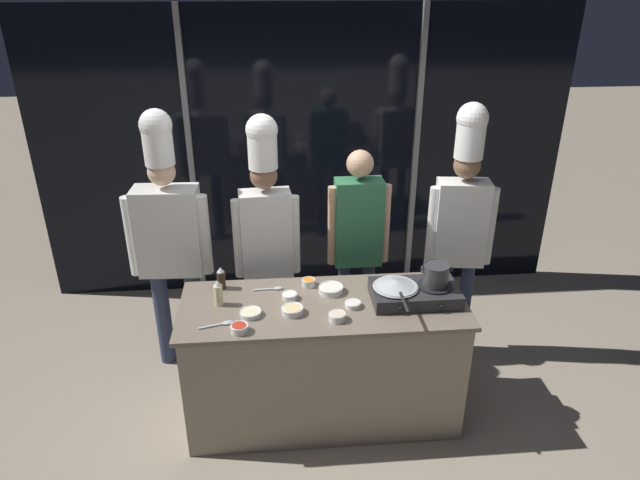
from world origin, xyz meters
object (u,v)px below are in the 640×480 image
at_px(serving_spoon_slotted, 222,324).
at_px(chef_sous, 266,224).
at_px(prep_bowl_rice, 290,296).
at_px(prep_bowl_carrots, 308,282).
at_px(prep_bowl_onion, 353,304).
at_px(chef_line, 462,214).
at_px(prep_bowl_chicken, 337,316).
at_px(prep_bowl_chili_flakes, 239,328).
at_px(prep_bowl_garlic, 331,289).
at_px(frying_pan, 396,284).
at_px(prep_bowl_ginger, 292,310).
at_px(chef_head, 169,230).
at_px(stock_pot, 436,274).
at_px(prep_bowl_noodles, 251,313).
at_px(squeeze_bottle_soy, 221,278).
at_px(squeeze_bottle_oil, 218,293).
at_px(person_guest, 358,234).
at_px(portable_stove, 415,293).
at_px(serving_spoon_solid, 274,289).

distance_m(serving_spoon_slotted, chef_sous, 0.93).
bearing_deg(prep_bowl_rice, prep_bowl_carrots, 50.13).
bearing_deg(prep_bowl_onion, chef_line, 38.19).
relative_size(prep_bowl_chicken, serving_spoon_slotted, 0.51).
relative_size(prep_bowl_chili_flakes, prep_bowl_chicken, 1.00).
xyz_separation_m(prep_bowl_garlic, chef_line, (1.05, 0.53, 0.29)).
xyz_separation_m(frying_pan, prep_bowl_chili_flakes, (-1.02, -0.28, -0.10)).
distance_m(prep_bowl_ginger, prep_bowl_chicken, 0.30).
relative_size(prep_bowl_rice, prep_bowl_garlic, 0.61).
bearing_deg(prep_bowl_garlic, prep_bowl_carrots, 145.63).
relative_size(prep_bowl_chili_flakes, chef_head, 0.05).
bearing_deg(stock_pot, prep_bowl_noodles, -175.20).
bearing_deg(squeeze_bottle_soy, squeeze_bottle_oil, -90.71).
distance_m(frying_pan, chef_head, 1.74).
bearing_deg(frying_pan, squeeze_bottle_oil, 177.56).
distance_m(chef_head, chef_line, 2.21).
distance_m(prep_bowl_chicken, chef_head, 1.50).
bearing_deg(prep_bowl_ginger, prep_bowl_carrots, 69.89).
bearing_deg(prep_bowl_onion, prep_bowl_carrots, 132.04).
height_order(squeeze_bottle_soy, prep_bowl_garlic, squeeze_bottle_soy).
bearing_deg(person_guest, prep_bowl_rice, 48.31).
height_order(prep_bowl_onion, serving_spoon_slotted, prep_bowl_onion).
relative_size(prep_bowl_garlic, prep_bowl_chicken, 1.55).
relative_size(frying_pan, stock_pot, 2.59).
bearing_deg(prep_bowl_onion, prep_bowl_chicken, -129.14).
relative_size(prep_bowl_noodles, chef_sous, 0.07).
bearing_deg(squeeze_bottle_soy, prep_bowl_noodles, -60.16).
height_order(prep_bowl_chicken, chef_line, chef_line).
bearing_deg(prep_bowl_onion, portable_stove, 7.56).
relative_size(frying_pan, prep_bowl_chili_flakes, 4.73).
distance_m(squeeze_bottle_soy, prep_bowl_chicken, 0.89).
bearing_deg(prep_bowl_rice, portable_stove, -5.50).
xyz_separation_m(stock_pot, prep_bowl_rice, (-0.97, 0.08, -0.16)).
height_order(squeeze_bottle_soy, prep_bowl_carrots, squeeze_bottle_soy).
bearing_deg(chef_line, squeeze_bottle_oil, 26.36).
relative_size(portable_stove, squeeze_bottle_soy, 3.50).
xyz_separation_m(prep_bowl_carrots, chef_head, (-1.01, 0.47, 0.23)).
relative_size(portable_stove, stock_pot, 2.86).
bearing_deg(person_guest, prep_bowl_onion, 78.50).
distance_m(serving_spoon_slotted, chef_line, 2.00).
distance_m(chef_head, chef_sous, 0.73).
distance_m(prep_bowl_ginger, chef_head, 1.23).
distance_m(serving_spoon_solid, person_guest, 0.85).
height_order(portable_stove, serving_spoon_solid, portable_stove).
bearing_deg(prep_bowl_onion, squeeze_bottle_oil, 173.38).
distance_m(portable_stove, chef_head, 1.86).
height_order(frying_pan, prep_bowl_onion, frying_pan).
height_order(prep_bowl_chicken, chef_sous, chef_sous).
height_order(squeeze_bottle_oil, prep_bowl_onion, squeeze_bottle_oil).
xyz_separation_m(stock_pot, chef_line, (0.37, 0.68, 0.13)).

